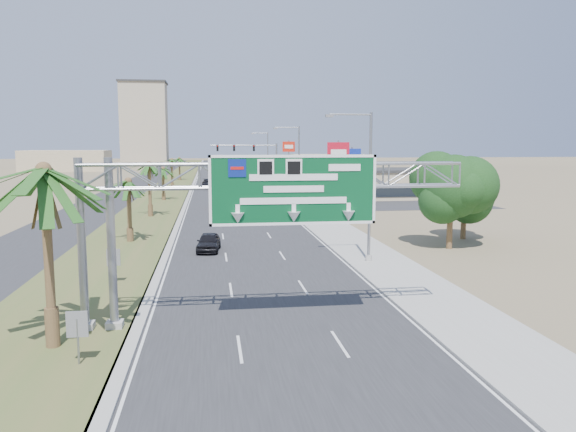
% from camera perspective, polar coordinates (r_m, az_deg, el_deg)
% --- Properties ---
extents(road, '(12.00, 300.00, 0.02)m').
position_cam_1_polar(road, '(124.38, -6.55, 3.65)').
color(road, '#28282B').
rests_on(road, ground).
extents(sidewalk_right, '(4.00, 300.00, 0.10)m').
position_cam_1_polar(sidewalk_right, '(124.88, -2.64, 3.72)').
color(sidewalk_right, '#9E9B93').
rests_on(sidewalk_right, ground).
extents(median_grass, '(7.00, 300.00, 0.12)m').
position_cam_1_polar(median_grass, '(124.54, -11.16, 3.58)').
color(median_grass, '#4A5F29').
rests_on(median_grass, ground).
extents(opposing_road, '(8.00, 300.00, 0.02)m').
position_cam_1_polar(opposing_road, '(125.13, -14.37, 3.49)').
color(opposing_road, '#28282B').
rests_on(opposing_road, ground).
extents(sign_gantry, '(16.75, 1.24, 7.50)m').
position_cam_1_polar(sign_gantry, '(24.17, -3.24, 2.83)').
color(sign_gantry, gray).
rests_on(sign_gantry, ground).
extents(palm_near, '(5.70, 5.70, 8.35)m').
position_cam_1_polar(palm_near, '(22.96, -23.57, 4.17)').
color(palm_near, brown).
rests_on(palm_near, ground).
extents(palm_row_b, '(3.99, 3.99, 5.95)m').
position_cam_1_polar(palm_row_b, '(46.64, -15.92, 3.31)').
color(palm_row_b, brown).
rests_on(palm_row_b, ground).
extents(palm_row_c, '(3.99, 3.99, 6.75)m').
position_cam_1_polar(palm_row_c, '(62.47, -13.94, 5.04)').
color(palm_row_c, brown).
rests_on(palm_row_c, ground).
extents(palm_row_d, '(3.99, 3.99, 5.45)m').
position_cam_1_polar(palm_row_d, '(80.43, -12.59, 4.66)').
color(palm_row_d, brown).
rests_on(palm_row_d, ground).
extents(palm_row_e, '(3.99, 3.99, 6.15)m').
position_cam_1_polar(palm_row_e, '(99.34, -11.73, 5.55)').
color(palm_row_e, brown).
rests_on(palm_row_e, ground).
extents(palm_row_f, '(3.99, 3.99, 5.75)m').
position_cam_1_polar(palm_row_f, '(124.30, -10.98, 5.73)').
color(palm_row_f, brown).
rests_on(palm_row_f, ground).
extents(streetlight_near, '(3.27, 0.44, 10.00)m').
position_cam_1_polar(streetlight_near, '(37.68, 8.01, 2.31)').
color(streetlight_near, gray).
rests_on(streetlight_near, ground).
extents(streetlight_mid, '(3.27, 0.44, 10.00)m').
position_cam_1_polar(streetlight_mid, '(66.97, 0.94, 4.56)').
color(streetlight_mid, gray).
rests_on(streetlight_mid, ground).
extents(streetlight_far, '(3.27, 0.44, 10.00)m').
position_cam_1_polar(streetlight_far, '(102.67, -2.18, 5.53)').
color(streetlight_far, gray).
rests_on(streetlight_far, ground).
extents(signal_mast, '(10.28, 0.71, 8.00)m').
position_cam_1_polar(signal_mast, '(86.51, -2.51, 5.29)').
color(signal_mast, gray).
rests_on(signal_mast, ground).
extents(store_building, '(18.00, 10.00, 4.00)m').
position_cam_1_polar(store_building, '(84.13, 9.40, 3.20)').
color(store_building, tan).
rests_on(store_building, ground).
extents(oak_near, '(4.50, 4.50, 6.80)m').
position_cam_1_polar(oak_near, '(44.10, 16.24, 2.60)').
color(oak_near, brown).
rests_on(oak_near, ground).
extents(oak_far, '(3.50, 3.50, 5.60)m').
position_cam_1_polar(oak_far, '(49.03, 17.51, 2.17)').
color(oak_far, brown).
rests_on(oak_far, ground).
extents(median_signback_a, '(0.75, 0.08, 2.08)m').
position_cam_1_polar(median_signback_a, '(21.65, -20.62, -10.63)').
color(median_signback_a, gray).
rests_on(median_signback_a, ground).
extents(median_signback_b, '(0.75, 0.08, 2.08)m').
position_cam_1_polar(median_signback_b, '(33.20, -17.30, -4.29)').
color(median_signback_b, gray).
rests_on(median_signback_b, ground).
extents(tower_distant, '(20.00, 16.00, 35.00)m').
position_cam_1_polar(tower_distant, '(265.85, -14.39, 9.19)').
color(tower_distant, tan).
rests_on(tower_distant, ground).
extents(building_distant_left, '(24.00, 14.00, 6.00)m').
position_cam_1_polar(building_distant_left, '(179.15, -21.59, 5.26)').
color(building_distant_left, tan).
rests_on(building_distant_left, ground).
extents(building_distant_right, '(20.00, 12.00, 5.00)m').
position_cam_1_polar(building_distant_right, '(157.69, 4.17, 5.36)').
color(building_distant_right, tan).
rests_on(building_distant_right, ground).
extents(car_left_lane, '(1.99, 4.13, 1.36)m').
position_cam_1_polar(car_left_lane, '(42.18, -8.07, -2.66)').
color(car_left_lane, black).
rests_on(car_left_lane, ground).
extents(car_mid_lane, '(1.98, 4.62, 1.48)m').
position_cam_1_polar(car_mid_lane, '(69.88, -6.58, 1.38)').
color(car_mid_lane, '#681C09').
rests_on(car_mid_lane, ground).
extents(car_right_lane, '(2.94, 5.97, 1.63)m').
position_cam_1_polar(car_right_lane, '(81.62, -2.35, 2.33)').
color(car_right_lane, gray).
rests_on(car_right_lane, ground).
extents(car_far, '(2.38, 5.47, 1.57)m').
position_cam_1_polar(car_far, '(102.19, -8.11, 3.26)').
color(car_far, black).
rests_on(car_far, ground).
extents(pole_sign_red_near, '(2.40, 0.89, 8.31)m').
position_cam_1_polar(pole_sign_red_near, '(61.94, 5.13, 5.96)').
color(pole_sign_red_near, gray).
rests_on(pole_sign_red_near, ground).
extents(pole_sign_blue, '(2.02, 0.51, 7.61)m').
position_cam_1_polar(pole_sign_blue, '(64.40, 6.50, 5.22)').
color(pole_sign_blue, gray).
rests_on(pole_sign_blue, ground).
extents(pole_sign_red_far, '(2.15, 1.09, 8.53)m').
position_cam_1_polar(pole_sign_red_far, '(100.34, 0.07, 6.66)').
color(pole_sign_red_far, gray).
rests_on(pole_sign_red_far, ground).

